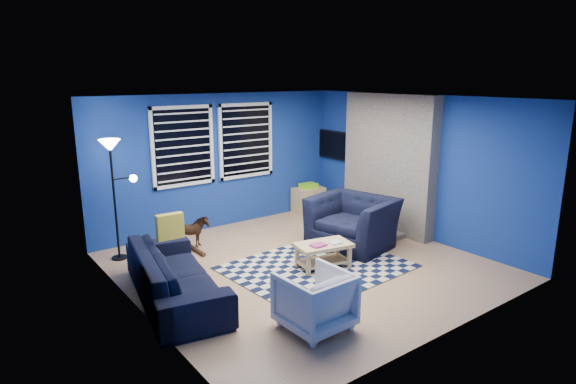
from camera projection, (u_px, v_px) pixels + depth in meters
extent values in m
plane|color=tan|center=(303.00, 265.00, 7.31)|extent=(5.00, 5.00, 0.00)
plane|color=white|center=(305.00, 98.00, 6.72)|extent=(5.00, 5.00, 0.00)
plane|color=navy|center=(220.00, 161.00, 8.96)|extent=(5.00, 0.00, 5.00)
plane|color=navy|center=(135.00, 214.00, 5.57)|extent=(0.00, 5.00, 5.00)
plane|color=navy|center=(415.00, 166.00, 8.47)|extent=(0.00, 5.00, 5.00)
cube|color=gray|center=(388.00, 163.00, 8.78)|extent=(0.26, 2.00, 2.50)
cube|color=black|center=(381.00, 212.00, 8.92)|extent=(0.04, 0.70, 0.60)
cube|color=gray|center=(375.00, 229.00, 8.91)|extent=(0.50, 1.20, 0.08)
cube|color=black|center=(183.00, 146.00, 8.43)|extent=(1.05, 0.02, 1.30)
cube|color=white|center=(181.00, 107.00, 8.26)|extent=(1.17, 0.05, 0.06)
cube|color=white|center=(185.00, 184.00, 8.58)|extent=(1.17, 0.05, 0.06)
cube|color=black|center=(246.00, 141.00, 9.19)|extent=(1.05, 0.02, 1.30)
cube|color=white|center=(245.00, 104.00, 9.02)|extent=(1.17, 0.05, 0.06)
cube|color=white|center=(247.00, 175.00, 9.34)|extent=(1.17, 0.05, 0.06)
cube|color=black|center=(336.00, 145.00, 9.96)|extent=(0.06, 1.00, 0.58)
cube|color=black|center=(335.00, 145.00, 9.94)|extent=(0.01, 0.92, 0.50)
cube|color=black|center=(317.00, 267.00, 7.23)|extent=(2.62, 2.15, 0.02)
imported|color=black|center=(175.00, 275.00, 6.15)|extent=(2.40, 1.30, 0.66)
imported|color=black|center=(353.00, 222.00, 8.04)|extent=(1.52, 1.40, 0.84)
imported|color=gray|center=(315.00, 300.00, 5.44)|extent=(0.75, 0.77, 0.68)
imported|color=#472E16|center=(189.00, 233.00, 7.76)|extent=(0.42, 0.68, 0.53)
cube|color=tan|center=(323.00, 245.00, 7.13)|extent=(0.89, 0.62, 0.05)
cube|color=tan|center=(323.00, 261.00, 7.19)|extent=(0.81, 0.54, 0.03)
cube|color=#A32E6D|center=(318.00, 245.00, 7.01)|extent=(0.25, 0.20, 0.03)
cube|color=silver|center=(335.00, 243.00, 7.12)|extent=(0.20, 0.16, 0.03)
cube|color=tan|center=(313.00, 266.00, 6.84)|extent=(0.06, 0.06, 0.33)
cube|color=tan|center=(348.00, 256.00, 7.24)|extent=(0.06, 0.06, 0.33)
cube|color=tan|center=(298.00, 259.00, 7.12)|extent=(0.06, 0.06, 0.33)
cube|color=tan|center=(332.00, 249.00, 7.52)|extent=(0.06, 0.06, 0.33)
cube|color=tan|center=(308.00, 200.00, 10.12)|extent=(0.63, 0.43, 0.52)
cube|color=black|center=(308.00, 200.00, 10.12)|extent=(0.55, 0.39, 0.42)
cube|color=#89EA1B|center=(309.00, 186.00, 10.05)|extent=(0.34, 0.27, 0.09)
cylinder|color=black|center=(120.00, 258.00, 7.59)|extent=(0.24, 0.24, 0.03)
cylinder|color=black|center=(115.00, 204.00, 7.38)|extent=(0.04, 0.04, 1.76)
cone|color=white|center=(110.00, 145.00, 7.17)|extent=(0.32, 0.32, 0.18)
sphere|color=white|center=(133.00, 178.00, 7.43)|extent=(0.12, 0.12, 0.12)
cube|color=gold|center=(170.00, 226.00, 6.46)|extent=(0.37, 0.13, 0.35)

